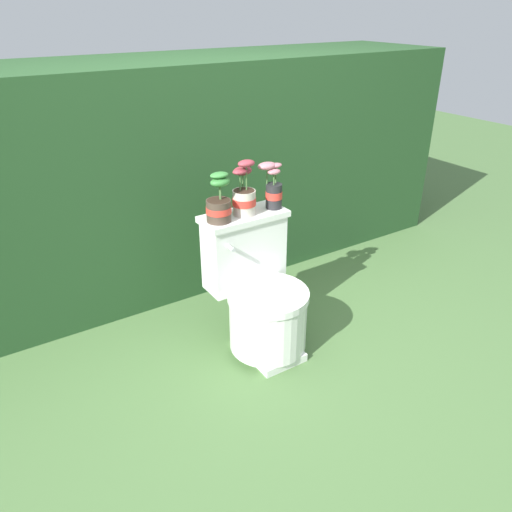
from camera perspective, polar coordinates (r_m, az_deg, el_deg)
ground_plane at (r=2.59m, az=0.79°, el=-11.59°), size 12.00×12.00×0.00m
hedge_backdrop at (r=3.18m, az=-10.69°, el=9.23°), size 3.98×0.82×1.34m
toilet at (r=2.52m, az=0.41°, el=-4.52°), size 0.43×0.52×0.69m
potted_plant_left at (r=2.34m, az=-4.26°, el=5.89°), size 0.12×0.12×0.23m
potted_plant_midleft at (r=2.42m, az=-1.39°, el=7.02°), size 0.13×0.13×0.27m
potted_plant_middle at (r=2.49m, az=1.95°, el=7.78°), size 0.13×0.10×0.23m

